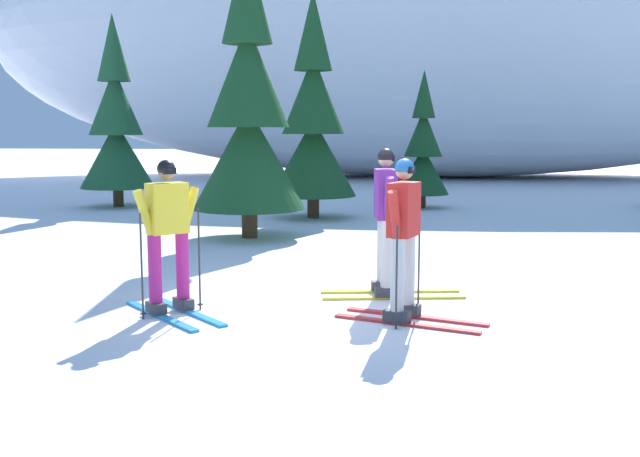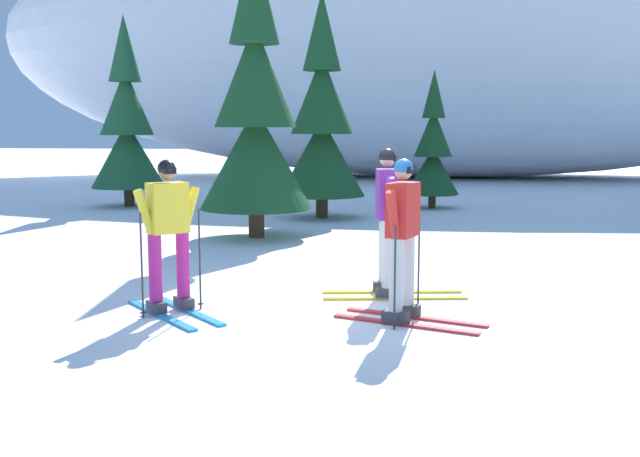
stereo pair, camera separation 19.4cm
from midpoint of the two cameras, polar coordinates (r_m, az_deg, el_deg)
name	(u,v)px [view 1 (the left image)]	position (r m, az deg, el deg)	size (l,w,h in m)	color
ground_plane	(354,309)	(8.81, 1.93, -6.14)	(120.00, 120.00, 0.00)	white
skier_red_jacket	(404,236)	(8.15, 5.72, -0.59)	(1.69, 0.98, 1.78)	red
skier_yellow_jacket	(168,233)	(8.63, -12.07, -0.36)	(1.45, 1.49, 1.75)	#2893CC
skier_purple_jacket	(386,218)	(9.34, 4.42, 0.79)	(1.83, 0.84, 1.85)	gold
pine_tree_far_left	(116,127)	(20.57, -15.49, 7.42)	(1.93, 1.93, 5.00)	#47301E
pine_tree_left	(248,115)	(14.31, -5.86, 8.56)	(2.15, 2.15, 5.56)	#47301E
pine_tree_center_left	(313,125)	(17.37, -0.85, 7.89)	(1.99, 1.99, 5.15)	#47301E
pine_tree_center	(423,151)	(19.74, 7.54, 5.87)	(1.37, 1.37, 3.55)	#47301E
snow_ridge_background	(438,33)	(32.32, 8.73, 14.43)	(38.13, 14.35, 11.83)	white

